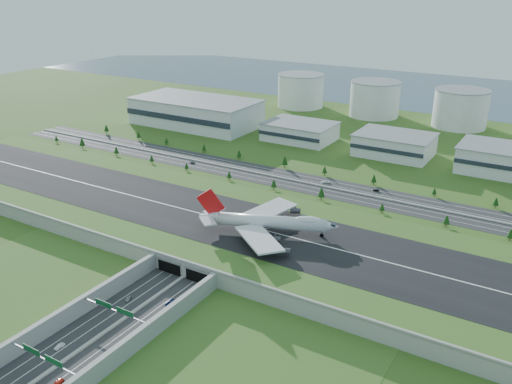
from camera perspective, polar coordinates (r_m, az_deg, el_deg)
The scene contains 23 objects.
ground at distance 299.88m, azimuth -1.65°, elevation -4.80°, with size 1200.00×1200.00×0.00m, color #2B5B1C.
airfield_deck at distance 298.01m, azimuth -1.67°, elevation -4.10°, with size 520.00×100.00×9.20m.
underpass_road at distance 232.67m, azimuth -15.39°, elevation -13.23°, with size 38.80×120.40×8.00m.
sign_gantry_near at distance 233.14m, azimuth -14.69°, elevation -12.03°, with size 38.70×0.70×9.80m.
sign_gantry_far at distance 215.57m, azimuth -21.51°, elevation -16.05°, with size 38.70×0.70×9.80m.
north_expressway at distance 376.46m, azimuth 6.19°, elevation 0.75°, with size 560.00×36.00×0.12m, color #28282B.
tree_row at distance 366.14m, azimuth 9.53°, elevation 0.72°, with size 502.37×48.75×8.50m.
hangar_west at distance 531.96m, azimuth -6.35°, elevation 8.35°, with size 120.00×60.00×25.00m, color #BCBCC1.
hangar_mid_a at distance 480.44m, azimuth 4.62°, elevation 6.36°, with size 58.00×42.00×15.00m, color #BCBCC1.
hangar_mid_b at distance 450.23m, azimuth 14.35°, elevation 4.83°, with size 58.00×42.00×17.00m, color #BCBCC1.
hangar_mid_c at distance 435.24m, azimuth 24.41°, elevation 3.11°, with size 58.00×42.00×19.00m, color #BCBCC1.
fuel_tank_a at distance 608.95m, azimuth 4.73°, elevation 10.58°, with size 50.00×50.00×35.00m, color silver.
fuel_tank_b at distance 576.85m, azimuth 12.39°, elevation 9.53°, with size 50.00×50.00×35.00m, color silver.
fuel_tank_c at distance 556.00m, azimuth 20.72°, elevation 8.20°, with size 50.00×50.00×35.00m, color silver.
bay_water at distance 732.46m, azimuth 19.43°, elevation 9.92°, with size 1200.00×260.00×0.06m, color #324B5F.
boeing_747 at distance 283.84m, azimuth 1.25°, elevation -3.13°, with size 71.70×66.49×23.32m.
car_0 at distance 251.26m, azimuth -13.29°, elevation -10.86°, with size 1.83×4.55×1.55m, color #A1A1A5.
car_1 at distance 230.40m, azimuth -19.98°, elevation -15.01°, with size 1.51×4.34×1.43m, color white.
car_2 at distance 245.06m, azimuth -8.93°, elevation -11.39°, with size 2.77×6.01×1.67m, color #0D1745.
car_3 at distance 213.07m, azimuth -20.15°, elevation -18.38°, with size 2.38×5.85×1.70m, color #A61D0F.
car_4 at distance 421.10m, azimuth -6.71°, elevation 3.12°, with size 1.73×4.30×1.47m, color slate.
car_5 at distance 371.86m, azimuth 12.52°, elevation 0.19°, with size 1.46×4.19×1.38m, color black.
car_7 at distance 380.37m, azimuth 7.29°, elevation 1.06°, with size 2.38×5.85×1.70m, color white.
Camera 1 is at (146.42, -225.18, 133.36)m, focal length 38.00 mm.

